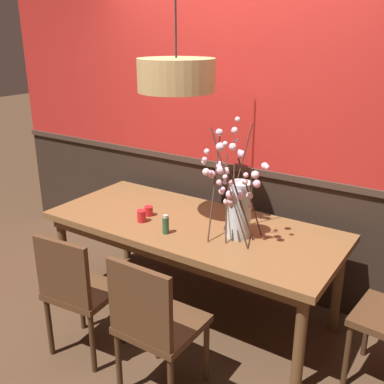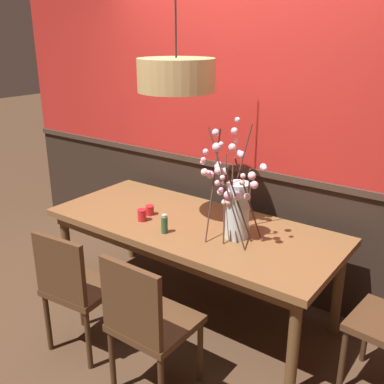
% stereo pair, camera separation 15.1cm
% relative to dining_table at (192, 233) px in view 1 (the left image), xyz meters
% --- Properties ---
extents(ground_plane, '(24.00, 24.00, 0.00)m').
position_rel_dining_table_xyz_m(ground_plane, '(0.00, 0.00, -0.67)').
color(ground_plane, '#4C3321').
extents(back_wall, '(5.01, 0.14, 2.96)m').
position_rel_dining_table_xyz_m(back_wall, '(0.00, 0.66, 0.80)').
color(back_wall, '#2D2119').
rests_on(back_wall, ground).
extents(dining_table, '(2.19, 0.94, 0.75)m').
position_rel_dining_table_xyz_m(dining_table, '(0.00, 0.00, 0.00)').
color(dining_table, brown).
rests_on(dining_table, ground).
extents(chair_near_side_left, '(0.46, 0.42, 0.89)m').
position_rel_dining_table_xyz_m(chair_near_side_left, '(-0.34, -0.85, -0.16)').
color(chair_near_side_left, '#4C301C').
rests_on(chair_near_side_left, ground).
extents(chair_near_side_right, '(0.44, 0.44, 0.93)m').
position_rel_dining_table_xyz_m(chair_near_side_right, '(0.31, -0.86, -0.14)').
color(chair_near_side_right, '#4C301C').
rests_on(chair_near_side_right, ground).
extents(chair_far_side_left, '(0.45, 0.43, 0.92)m').
position_rel_dining_table_xyz_m(chair_far_side_left, '(-0.36, 0.87, -0.15)').
color(chair_far_side_left, '#4C301C').
rests_on(chair_far_side_left, ground).
extents(vase_with_blossoms, '(0.46, 0.47, 0.80)m').
position_rel_dining_table_xyz_m(vase_with_blossoms, '(0.38, -0.02, 0.32)').
color(vase_with_blossoms, silver).
rests_on(vase_with_blossoms, dining_table).
extents(candle_holder_nearer_center, '(0.07, 0.07, 0.08)m').
position_rel_dining_table_xyz_m(candle_holder_nearer_center, '(-0.36, -0.06, 0.12)').
color(candle_holder_nearer_center, red).
rests_on(candle_holder_nearer_center, dining_table).
extents(candle_holder_nearer_edge, '(0.07, 0.07, 0.09)m').
position_rel_dining_table_xyz_m(candle_holder_nearer_edge, '(-0.33, -0.19, 0.13)').
color(candle_holder_nearer_edge, red).
rests_on(candle_holder_nearer_edge, dining_table).
extents(condiment_bottle, '(0.05, 0.05, 0.14)m').
position_rel_dining_table_xyz_m(condiment_bottle, '(-0.05, -0.25, 0.15)').
color(condiment_bottle, '#2D5633').
rests_on(condiment_bottle, dining_table).
extents(pendant_lamp, '(0.52, 0.52, 1.26)m').
position_rel_dining_table_xyz_m(pendant_lamp, '(-0.08, -0.06, 1.14)').
color(pendant_lamp, tan).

